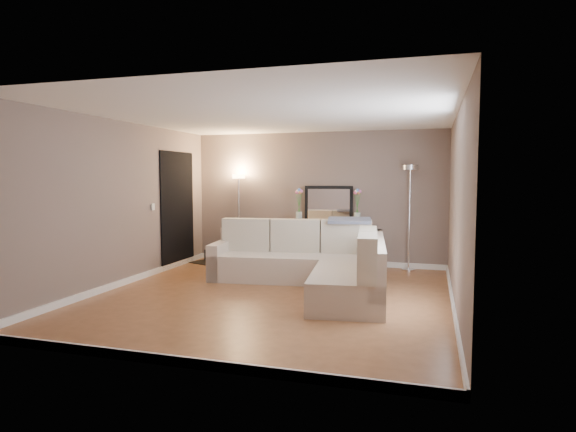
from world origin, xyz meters
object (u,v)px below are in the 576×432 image
(sectional_sofa, at_px, (316,263))
(floor_lamp_unlit, at_px, (410,196))
(floor_lamp_lit, at_px, (239,200))
(console_table, at_px, (323,243))

(sectional_sofa, bearing_deg, floor_lamp_unlit, 51.93)
(sectional_sofa, distance_m, floor_lamp_lit, 2.85)
(sectional_sofa, bearing_deg, floor_lamp_lit, 138.72)
(console_table, relative_size, floor_lamp_unlit, 0.70)
(console_table, xyz_separation_m, floor_lamp_lit, (-1.78, 0.07, 0.79))
(console_table, xyz_separation_m, floor_lamp_unlit, (1.60, 0.01, 0.91))
(floor_lamp_unlit, bearing_deg, floor_lamp_lit, 178.95)
(sectional_sofa, distance_m, console_table, 1.74)
(sectional_sofa, height_order, console_table, sectional_sofa)
(floor_lamp_lit, bearing_deg, sectional_sofa, -41.28)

